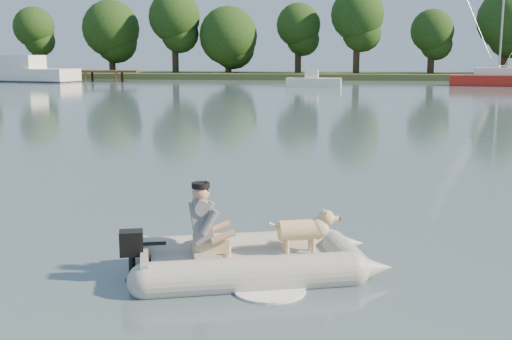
# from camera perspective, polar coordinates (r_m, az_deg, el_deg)

# --- Properties ---
(water) EXTENTS (160.00, 160.00, 0.00)m
(water) POSITION_cam_1_polar(r_m,az_deg,el_deg) (8.38, -0.59, -7.65)
(water) COLOR slate
(water) RESTS_ON ground
(shore_bank) EXTENTS (160.00, 12.00, 0.70)m
(shore_bank) POSITION_cam_1_polar(r_m,az_deg,el_deg) (69.96, 5.74, 8.32)
(shore_bank) COLOR #47512D
(shore_bank) RESTS_ON water
(dock) EXTENTS (18.00, 2.00, 1.04)m
(dock) POSITION_cam_1_polar(r_m,az_deg,el_deg) (65.74, -17.93, 7.99)
(dock) COLOR #4C331E
(dock) RESTS_ON water
(treeline) EXTENTS (84.66, 7.35, 9.27)m
(treeline) POSITION_cam_1_polar(r_m,az_deg,el_deg) (69.20, 10.68, 12.36)
(treeline) COLOR #332316
(treeline) RESTS_ON shore_bank
(dinghy) EXTENTS (4.95, 4.27, 1.20)m
(dinghy) POSITION_cam_1_polar(r_m,az_deg,el_deg) (7.62, -0.17, -5.55)
(dinghy) COLOR #AAAAA4
(dinghy) RESTS_ON water
(man) EXTENTS (0.75, 0.69, 0.93)m
(man) POSITION_cam_1_polar(r_m,az_deg,el_deg) (7.54, -4.75, -4.44)
(man) COLOR slate
(man) RESTS_ON dinghy
(dog) EXTENTS (0.85, 0.50, 0.53)m
(dog) POSITION_cam_1_polar(r_m,az_deg,el_deg) (7.78, 3.84, -5.66)
(dog) COLOR tan
(dog) RESTS_ON dinghy
(outboard_motor) EXTENTS (0.41, 0.34, 0.68)m
(outboard_motor) POSITION_cam_1_polar(r_m,az_deg,el_deg) (7.59, -10.97, -7.66)
(outboard_motor) COLOR black
(outboard_motor) RESTS_ON dinghy
(cabin_cruiser) EXTENTS (9.97, 5.70, 2.92)m
(cabin_cruiser) POSITION_cam_1_polar(r_m,az_deg,el_deg) (64.14, -19.38, 8.51)
(cabin_cruiser) COLOR white
(cabin_cruiser) RESTS_ON water
(motorboat) EXTENTS (4.59, 2.02, 1.90)m
(motorboat) POSITION_cam_1_polar(r_m,az_deg,el_deg) (51.71, 5.17, 8.34)
(motorboat) COLOR white
(motorboat) RESTS_ON water
(sailboat) EXTENTS (9.05, 4.17, 11.98)m
(sailboat) POSITION_cam_1_polar(r_m,az_deg,el_deg) (56.38, 21.20, 7.51)
(sailboat) COLOR #A81B13
(sailboat) RESTS_ON water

